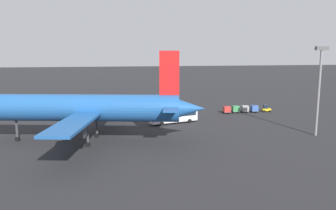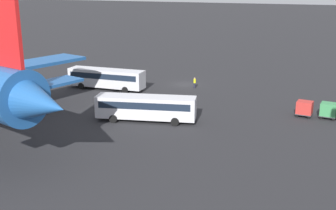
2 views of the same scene
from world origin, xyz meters
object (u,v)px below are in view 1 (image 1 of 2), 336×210
Objects in this scene: worker_person at (159,108)px; shuttle_bus_far at (174,116)px; airplane at (85,108)px; baggage_tug at (266,109)px; cargo_cart_blue at (254,108)px; cargo_cart_grey at (245,109)px; shuttle_bus_near at (118,109)px; cargo_cart_red at (227,109)px; cargo_cart_green at (236,109)px.

shuttle_bus_far is at bearing 92.21° from worker_person.
airplane is 56.38m from baggage_tug.
cargo_cart_blue is 1.00× the size of cargo_cart_grey.
shuttle_bus_near is 43.62m from baggage_tug.
shuttle_bus_near is 1.01× the size of shuttle_bus_far.
cargo_cart_grey and cargo_cart_red have the same top height.
cargo_cart_grey reaches higher than worker_person.
airplane is 22.51× the size of cargo_cart_red.
baggage_tug is at bearing -178.97° from cargo_cart_grey.
shuttle_bus_near is (-7.08, -25.43, -4.78)m from airplane.
cargo_cart_blue is (-26.28, -10.11, -0.70)m from shuttle_bus_far.
shuttle_bus_far reaches higher than worker_person.
airplane is 52.71m from cargo_cart_blue.
airplane reaches higher than cargo_cart_green.
cargo_cart_red is (-18.42, 8.57, 0.32)m from worker_person.
worker_person is at bearing -17.27° from cargo_cart_blue.
shuttle_bus_near is 34.01m from cargo_cart_green.
baggage_tug reaches higher than cargo_cart_red.
worker_person is (-12.70, -6.64, -1.08)m from shuttle_bus_near.
baggage_tug is 9.62m from cargo_cart_green.
cargo_cart_blue is at bearing 162.73° from worker_person.
shuttle_bus_near is at bearing -2.33° from cargo_cart_grey.
shuttle_bus_far is 23.02m from cargo_cart_green.
shuttle_bus_near is 39.73m from cargo_cart_blue.
shuttle_bus_far is 4.79× the size of baggage_tug.
cargo_cart_blue is at bearing -178.79° from cargo_cart_red.
airplane is at bearing 58.35° from worker_person.
airplane reaches higher than worker_person.
cargo_cart_green reaches higher than worker_person.
airplane is at bearing 31.60° from cargo_cart_red.
shuttle_bus_near is at bearing -3.56° from cargo_cart_red.
cargo_cart_green is at bearing -169.33° from shuttle_bus_far.
cargo_cart_grey is at bearing 14.11° from baggage_tug.
shuttle_bus_far reaches higher than baggage_tug.
cargo_cart_blue is 8.58m from cargo_cart_red.
cargo_cart_red is at bearing 15.64° from baggage_tug.
airplane is 27.11× the size of worker_person.
shuttle_bus_near is at bearing -93.14° from airplane.
airplane is at bearing 17.48° from shuttle_bus_far.
baggage_tug is at bearing -174.47° from cargo_cart_blue.
cargo_cart_red is at bearing -135.99° from airplane.
baggage_tug is 1.26× the size of cargo_cart_green.
baggage_tug is 3.93m from cargo_cart_blue.
shuttle_bus_near is at bearing 11.27° from baggage_tug.
baggage_tug is 6.76m from cargo_cart_grey.
shuttle_bus_near is 14.37m from worker_person.
cargo_cart_blue is at bearing -140.74° from airplane.
cargo_cart_green is (9.62, 0.15, 0.25)m from baggage_tug.
airplane reaches higher than cargo_cart_grey.
cargo_cart_blue is (-46.76, -23.68, -5.53)m from airplane.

